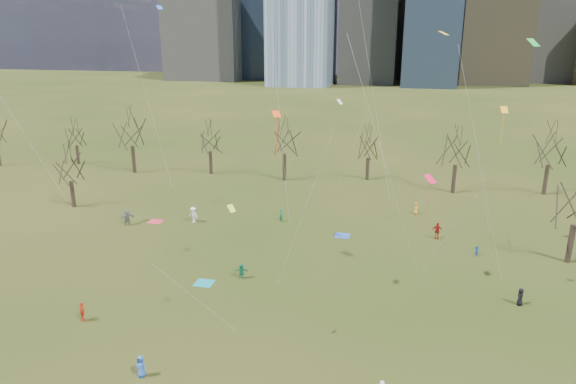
% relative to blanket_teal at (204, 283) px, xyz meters
% --- Properties ---
extents(ground, '(500.00, 500.00, 0.00)m').
position_rel_blanket_teal_xyz_m(ground, '(6.16, -6.11, -0.01)').
color(ground, black).
rests_on(ground, ground).
extents(bare_tree_row, '(113.04, 29.80, 9.50)m').
position_rel_blanket_teal_xyz_m(bare_tree_row, '(6.07, 31.11, 6.10)').
color(bare_tree_row, black).
rests_on(bare_tree_row, ground).
extents(blanket_teal, '(1.60, 1.50, 0.03)m').
position_rel_blanket_teal_xyz_m(blanket_teal, '(0.00, 0.00, 0.00)').
color(blanket_teal, teal).
rests_on(blanket_teal, ground).
extents(blanket_navy, '(1.60, 1.50, 0.03)m').
position_rel_blanket_teal_xyz_m(blanket_navy, '(10.37, 13.74, 0.00)').
color(blanket_navy, blue).
rests_on(blanket_navy, ground).
extents(blanket_crimson, '(1.60, 1.50, 0.03)m').
position_rel_blanket_teal_xyz_m(blanket_crimson, '(-11.31, 13.22, 0.00)').
color(blanket_crimson, red).
rests_on(blanket_crimson, ground).
extents(person_0, '(0.77, 0.53, 1.50)m').
position_rel_blanket_teal_xyz_m(person_0, '(0.95, -12.90, 0.73)').
color(person_0, '#2957B5').
rests_on(person_0, ground).
extents(person_4, '(0.92, 0.91, 1.56)m').
position_rel_blanket_teal_xyz_m(person_4, '(-6.59, -7.86, 0.76)').
color(person_4, red).
rests_on(person_4, ground).
extents(person_5, '(1.36, 0.60, 1.42)m').
position_rel_blanket_teal_xyz_m(person_5, '(2.90, 1.66, 0.70)').
color(person_5, '#1B7A57').
rests_on(person_5, ground).
extents(person_6, '(0.74, 0.85, 1.47)m').
position_rel_blanket_teal_xyz_m(person_6, '(26.09, 2.15, 0.72)').
color(person_6, black).
rests_on(person_6, ground).
extents(person_8, '(0.55, 0.63, 1.11)m').
position_rel_blanket_teal_xyz_m(person_8, '(23.78, 11.34, 0.54)').
color(person_8, '#265CA8').
rests_on(person_8, ground).
extents(person_9, '(1.35, 1.01, 1.85)m').
position_rel_blanket_teal_xyz_m(person_9, '(-6.92, 14.01, 0.91)').
color(person_9, white).
rests_on(person_9, ground).
extents(person_10, '(1.10, 0.51, 1.84)m').
position_rel_blanket_teal_xyz_m(person_10, '(20.22, 15.14, 0.91)').
color(person_10, '#A01716').
rests_on(person_10, ground).
extents(person_11, '(1.63, 1.56, 1.85)m').
position_rel_blanket_teal_xyz_m(person_11, '(-13.93, 11.54, 0.91)').
color(person_11, '#5B5B5F').
rests_on(person_11, ground).
extents(person_12, '(0.64, 0.81, 1.45)m').
position_rel_blanket_teal_xyz_m(person_12, '(18.13, 22.65, 0.71)').
color(person_12, orange).
rests_on(person_12, ground).
extents(person_13, '(0.67, 0.65, 1.55)m').
position_rel_blanket_teal_xyz_m(person_13, '(2.88, 16.52, 0.76)').
color(person_13, '#176948').
rests_on(person_13, ground).
extents(kites_airborne, '(71.02, 44.96, 30.33)m').
position_rel_blanket_teal_xyz_m(kites_airborne, '(9.02, 8.19, 12.80)').
color(kites_airborne, '#EC4C13').
rests_on(kites_airborne, ground).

